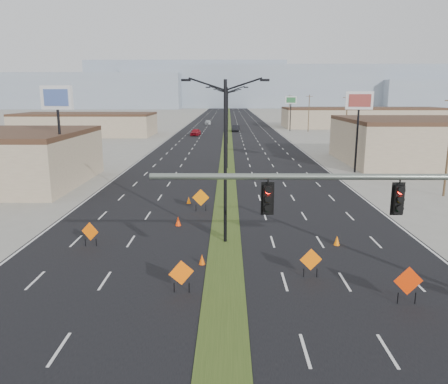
{
  "coord_description": "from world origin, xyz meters",
  "views": [
    {
      "loc": [
        0.18,
        -14.27,
        9.16
      ],
      "look_at": [
        -0.08,
        12.21,
        3.2
      ],
      "focal_mm": 35.0,
      "sensor_mm": 36.0,
      "label": 1
    }
  ],
  "objects_px": {
    "streetlight_2": "(227,115)",
    "streetlight_5": "(228,104)",
    "cone_1": "(202,260)",
    "cone_3": "(189,200)",
    "car_left": "(196,132)",
    "construction_sign_0": "(90,232)",
    "car_mid": "(236,128)",
    "pole_sign_east_near": "(359,107)",
    "streetlight_4": "(228,106)",
    "pole_sign_east_far": "(291,103)",
    "construction_sign_4": "(408,282)",
    "signal_mast": "(446,210)",
    "cone_0": "(178,221)",
    "streetlight_0": "(225,157)",
    "construction_sign_1": "(181,274)",
    "construction_sign_3": "(311,261)",
    "car_far": "(208,122)",
    "streetlight_3": "(228,109)",
    "pole_sign_west": "(57,106)",
    "streetlight_1": "(227,125)",
    "streetlight_6": "(228,103)",
    "construction_sign_2": "(201,198)",
    "cone_2": "(337,241)"
  },
  "relations": [
    {
      "from": "streetlight_2",
      "to": "streetlight_5",
      "type": "bearing_deg",
      "value": 90.0
    },
    {
      "from": "cone_1",
      "to": "cone_3",
      "type": "xyz_separation_m",
      "value": [
        -1.94,
        13.66,
        0.01
      ]
    },
    {
      "from": "car_left",
      "to": "construction_sign_0",
      "type": "relative_size",
      "value": 2.93
    },
    {
      "from": "car_mid",
      "to": "pole_sign_east_near",
      "type": "xyz_separation_m",
      "value": [
        13.33,
        -58.53,
        6.94
      ]
    },
    {
      "from": "streetlight_4",
      "to": "construction_sign_0",
      "type": "xyz_separation_m",
      "value": [
        -8.26,
        -112.9,
        -4.52
      ]
    },
    {
      "from": "car_mid",
      "to": "pole_sign_east_near",
      "type": "bearing_deg",
      "value": -71.06
    },
    {
      "from": "pole_sign_east_far",
      "to": "construction_sign_4",
      "type": "bearing_deg",
      "value": -84.18
    },
    {
      "from": "streetlight_2",
      "to": "pole_sign_east_near",
      "type": "bearing_deg",
      "value": -63.43
    },
    {
      "from": "car_left",
      "to": "signal_mast",
      "type": "bearing_deg",
      "value": -71.3
    },
    {
      "from": "cone_0",
      "to": "car_mid",
      "type": "bearing_deg",
      "value": 86.18
    },
    {
      "from": "streetlight_0",
      "to": "car_mid",
      "type": "height_order",
      "value": "streetlight_0"
    },
    {
      "from": "construction_sign_1",
      "to": "construction_sign_0",
      "type": "bearing_deg",
      "value": 112.67
    },
    {
      "from": "construction_sign_4",
      "to": "construction_sign_3",
      "type": "bearing_deg",
      "value": 138.84
    },
    {
      "from": "car_left",
      "to": "cone_3",
      "type": "bearing_deg",
      "value": -78.46
    },
    {
      "from": "streetlight_4",
      "to": "construction_sign_4",
      "type": "distance_m",
      "value": 120.65
    },
    {
      "from": "streetlight_2",
      "to": "car_far",
      "type": "xyz_separation_m",
      "value": [
        -6.11,
        52.97,
        -4.78
      ]
    },
    {
      "from": "streetlight_2",
      "to": "construction_sign_0",
      "type": "height_order",
      "value": "streetlight_2"
    },
    {
      "from": "car_left",
      "to": "pole_sign_east_far",
      "type": "height_order",
      "value": "pole_sign_east_far"
    },
    {
      "from": "streetlight_3",
      "to": "pole_sign_west",
      "type": "bearing_deg",
      "value": -102.63
    },
    {
      "from": "streetlight_1",
      "to": "car_far",
      "type": "xyz_separation_m",
      "value": [
        -6.11,
        80.97,
        -4.78
      ]
    },
    {
      "from": "cone_3",
      "to": "pole_sign_east_near",
      "type": "height_order",
      "value": "pole_sign_east_near"
    },
    {
      "from": "streetlight_6",
      "to": "construction_sign_2",
      "type": "height_order",
      "value": "streetlight_6"
    },
    {
      "from": "signal_mast",
      "to": "cone_3",
      "type": "relative_size",
      "value": 27.17
    },
    {
      "from": "car_far",
      "to": "streetlight_6",
      "type": "bearing_deg",
      "value": 83.6
    },
    {
      "from": "car_left",
      "to": "pole_sign_east_near",
      "type": "xyz_separation_m",
      "value": [
        22.52,
        -47.03,
        6.95
      ]
    },
    {
      "from": "streetlight_3",
      "to": "streetlight_0",
      "type": "bearing_deg",
      "value": -90.0
    },
    {
      "from": "streetlight_1",
      "to": "streetlight_5",
      "type": "distance_m",
      "value": 112.0
    },
    {
      "from": "streetlight_2",
      "to": "construction_sign_2",
      "type": "bearing_deg",
      "value": -92.36
    },
    {
      "from": "streetlight_2",
      "to": "car_far",
      "type": "distance_m",
      "value": 53.53
    },
    {
      "from": "cone_2",
      "to": "pole_sign_east_near",
      "type": "distance_m",
      "value": 28.24
    },
    {
      "from": "construction_sign_3",
      "to": "construction_sign_4",
      "type": "height_order",
      "value": "construction_sign_4"
    },
    {
      "from": "car_far",
      "to": "construction_sign_4",
      "type": "height_order",
      "value": "construction_sign_4"
    },
    {
      "from": "streetlight_4",
      "to": "pole_sign_east_far",
      "type": "xyz_separation_m",
      "value": [
        15.8,
        -26.88,
        1.57
      ]
    },
    {
      "from": "construction_sign_0",
      "to": "cone_1",
      "type": "height_order",
      "value": "construction_sign_0"
    },
    {
      "from": "streetlight_6",
      "to": "pole_sign_east_far",
      "type": "xyz_separation_m",
      "value": [
        15.8,
        -82.88,
        1.57
      ]
    },
    {
      "from": "construction_sign_2",
      "to": "cone_2",
      "type": "relative_size",
      "value": 2.87
    },
    {
      "from": "streetlight_1",
      "to": "pole_sign_east_near",
      "type": "xyz_separation_m",
      "value": [
        15.33,
        -2.65,
        2.3
      ]
    },
    {
      "from": "car_mid",
      "to": "construction_sign_0",
      "type": "relative_size",
      "value": 3.08
    },
    {
      "from": "streetlight_2",
      "to": "pole_sign_east_far",
      "type": "distance_m",
      "value": 33.17
    },
    {
      "from": "signal_mast",
      "to": "streetlight_3",
      "type": "distance_m",
      "value": 94.39
    },
    {
      "from": "cone_2",
      "to": "pole_sign_west",
      "type": "xyz_separation_m",
      "value": [
        -22.49,
        15.03,
        7.81
      ]
    },
    {
      "from": "streetlight_3",
      "to": "pole_sign_east_near",
      "type": "xyz_separation_m",
      "value": [
        15.33,
        -58.65,
        2.3
      ]
    },
    {
      "from": "streetlight_5",
      "to": "construction_sign_1",
      "type": "xyz_separation_m",
      "value": [
        -2.0,
        -147.26,
        -4.47
      ]
    },
    {
      "from": "cone_3",
      "to": "construction_sign_1",
      "type": "bearing_deg",
      "value": -86.03
    },
    {
      "from": "construction_sign_2",
      "to": "cone_2",
      "type": "xyz_separation_m",
      "value": [
        8.91,
        -8.0,
        -0.75
      ]
    },
    {
      "from": "streetlight_2",
      "to": "car_mid",
      "type": "xyz_separation_m",
      "value": [
        2.0,
        27.88,
        -4.64
      ]
    },
    {
      "from": "cone_3",
      "to": "construction_sign_2",
      "type": "bearing_deg",
      "value": -64.2
    },
    {
      "from": "streetlight_5",
      "to": "construction_sign_1",
      "type": "height_order",
      "value": "streetlight_5"
    },
    {
      "from": "construction_sign_2",
      "to": "cone_0",
      "type": "relative_size",
      "value": 2.62
    },
    {
      "from": "streetlight_6",
      "to": "cone_1",
      "type": "distance_m",
      "value": 171.85
    }
  ]
}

